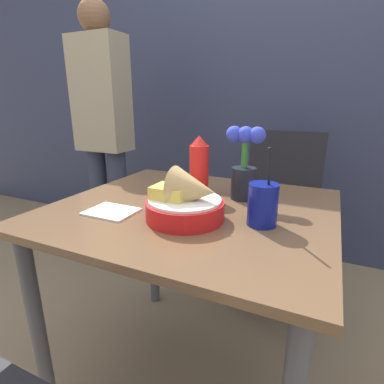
% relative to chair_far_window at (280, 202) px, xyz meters
% --- Properties ---
extents(ground_plane, '(12.00, 12.00, 0.00)m').
position_rel_chair_far_window_xyz_m(ground_plane, '(-0.18, -0.76, -0.53)').
color(ground_plane, '#7A664C').
extents(wall_window, '(7.00, 0.06, 2.60)m').
position_rel_chair_far_window_xyz_m(wall_window, '(-0.18, 0.51, 0.77)').
color(wall_window, '#2D334C').
rests_on(wall_window, ground_plane).
extents(dining_table, '(0.90, 0.82, 0.73)m').
position_rel_chair_far_window_xyz_m(dining_table, '(-0.18, -0.76, 0.08)').
color(dining_table, brown).
rests_on(dining_table, ground_plane).
extents(chair_far_window, '(0.40, 0.40, 0.91)m').
position_rel_chair_far_window_xyz_m(chair_far_window, '(0.00, 0.00, 0.00)').
color(chair_far_window, black).
rests_on(chair_far_window, ground_plane).
extents(food_basket, '(0.23, 0.23, 0.16)m').
position_rel_chair_far_window_xyz_m(food_basket, '(-0.14, -0.88, 0.25)').
color(food_basket, red).
rests_on(food_basket, dining_table).
extents(ketchup_bottle, '(0.07, 0.07, 0.22)m').
position_rel_chair_far_window_xyz_m(ketchup_bottle, '(-0.20, -0.65, 0.30)').
color(ketchup_bottle, red).
rests_on(ketchup_bottle, dining_table).
extents(drink_cup, '(0.08, 0.08, 0.23)m').
position_rel_chair_far_window_xyz_m(drink_cup, '(0.07, -0.82, 0.25)').
color(drink_cup, navy).
rests_on(drink_cup, dining_table).
extents(flower_vase, '(0.14, 0.09, 0.26)m').
position_rel_chair_far_window_xyz_m(flower_vase, '(-0.05, -0.61, 0.32)').
color(flower_vase, black).
rests_on(flower_vase, dining_table).
extents(napkin, '(0.15, 0.12, 0.01)m').
position_rel_chair_far_window_xyz_m(napkin, '(-0.38, -0.92, 0.20)').
color(napkin, white).
rests_on(napkin, dining_table).
extents(person_standing, '(0.32, 0.18, 1.60)m').
position_rel_chair_far_window_xyz_m(person_standing, '(-1.05, -0.17, 0.39)').
color(person_standing, '#2D3347').
rests_on(person_standing, ground_plane).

